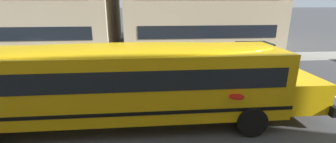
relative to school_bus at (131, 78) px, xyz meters
The scene contains 5 objects.
ground_plane 3.71m from the school_bus, 152.16° to the left, with size 400.00×400.00×0.00m, color #424244.
sidewalk_far 10.39m from the school_bus, 106.40° to the left, with size 120.00×3.00×0.01m, color gray.
lane_centreline 3.71m from the school_bus, 152.16° to the left, with size 110.00×0.16×0.01m, color silver.
school_bus is the anchor object (origin of this frame).
parked_car_maroon_near_corner 10.99m from the school_bus, 42.04° to the left, with size 3.92×1.92×1.64m.
Camera 1 is at (3.53, -9.30, 4.32)m, focal length 24.29 mm.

